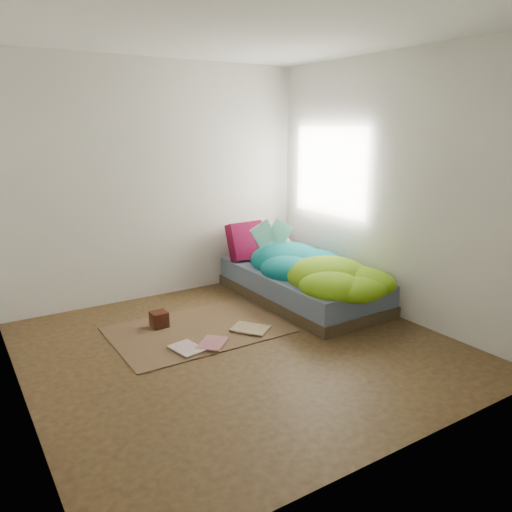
# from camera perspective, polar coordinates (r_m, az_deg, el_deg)

# --- Properties ---
(ground) EXTENTS (3.50, 3.50, 0.00)m
(ground) POSITION_cam_1_polar(r_m,az_deg,el_deg) (4.48, -1.73, -10.42)
(ground) COLOR #3B2716
(ground) RESTS_ON ground
(room_walls) EXTENTS (3.54, 3.54, 2.62)m
(room_walls) POSITION_cam_1_polar(r_m,az_deg,el_deg) (4.08, -1.80, 10.81)
(room_walls) COLOR silver
(room_walls) RESTS_ON ground
(bed) EXTENTS (1.00, 2.00, 0.34)m
(bed) POSITION_cam_1_polar(r_m,az_deg,el_deg) (5.62, 5.19, -3.36)
(bed) COLOR #38301E
(bed) RESTS_ON ground
(duvet) EXTENTS (0.96, 1.84, 0.34)m
(duvet) POSITION_cam_1_polar(r_m,az_deg,el_deg) (5.36, 6.71, -0.49)
(duvet) COLOR #077275
(duvet) RESTS_ON bed
(rug) EXTENTS (1.60, 1.10, 0.01)m
(rug) POSITION_cam_1_polar(r_m,az_deg,el_deg) (4.86, -6.64, -8.38)
(rug) COLOR brown
(rug) RESTS_ON ground
(pillow_floral) EXTENTS (0.74, 0.59, 0.14)m
(pillow_floral) POSITION_cam_1_polar(r_m,az_deg,el_deg) (6.20, 1.29, 0.74)
(pillow_floral) COLOR #EDE8CC
(pillow_floral) RESTS_ON bed
(pillow_magenta) EXTENTS (0.46, 0.17, 0.45)m
(pillow_magenta) POSITION_cam_1_polar(r_m,az_deg,el_deg) (5.98, -1.11, 1.72)
(pillow_magenta) COLOR #4A0429
(pillow_magenta) RESTS_ON bed
(open_book) EXTENTS (0.43, 0.17, 0.25)m
(open_book) POSITION_cam_1_polar(r_m,az_deg,el_deg) (5.69, 1.85, 3.55)
(open_book) COLOR #2E8D3B
(open_book) RESTS_ON duvet
(wooden_box) EXTENTS (0.16, 0.16, 0.15)m
(wooden_box) POSITION_cam_1_polar(r_m,az_deg,el_deg) (4.95, -11.02, -7.11)
(wooden_box) COLOR #32180B
(wooden_box) RESTS_ON rug
(floor_book_a) EXTENTS (0.27, 0.34, 0.02)m
(floor_book_a) POSITION_cam_1_polar(r_m,az_deg,el_deg) (4.39, -9.08, -10.83)
(floor_book_a) COLOR silver
(floor_book_a) RESTS_ON rug
(floor_book_b) EXTENTS (0.37, 0.36, 0.03)m
(floor_book_b) POSITION_cam_1_polar(r_m,az_deg,el_deg) (4.55, -6.32, -9.77)
(floor_book_b) COLOR #B7696E
(floor_book_b) RESTS_ON rug
(floor_book_c) EXTENTS (0.40, 0.42, 0.03)m
(floor_book_c) POSITION_cam_1_polar(r_m,az_deg,el_deg) (4.70, -1.23, -8.88)
(floor_book_c) COLOR tan
(floor_book_c) RESTS_ON rug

